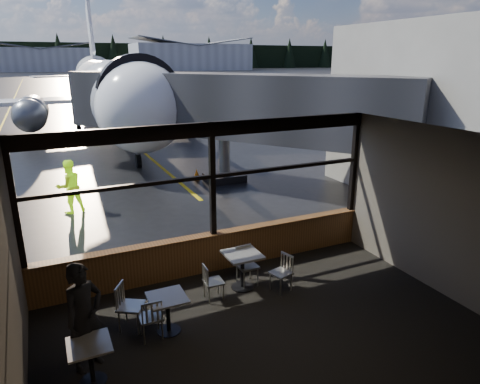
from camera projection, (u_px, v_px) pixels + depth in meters
ground_plane at (48, 78)px, 114.03m from camera, size 520.00×520.00×0.00m
carpet_floor at (277, 341)px, 7.58m from camera, size 8.00×6.00×0.01m
ceiling at (282, 147)px, 6.54m from camera, size 8.00×6.00×0.04m
wall_left at (7, 309)px, 5.45m from camera, size 0.04×6.00×3.50m
wall_right at (450, 216)px, 8.67m from camera, size 0.04×6.00×3.50m
wall_back at (423, 364)px, 4.46m from camera, size 8.00×0.04×3.50m
window_sill at (214, 252)px, 10.04m from camera, size 8.00×0.28×0.90m
window_header at (211, 129)px, 9.18m from camera, size 8.00×0.18×0.30m
mullion_left at (14, 205)px, 7.93m from camera, size 0.12×0.12×2.60m
mullion_centre at (212, 181)px, 9.52m from camera, size 0.12×0.12×2.60m
mullion_right at (354, 163)px, 11.11m from camera, size 0.12×0.12×2.60m
window_transom at (212, 176)px, 9.49m from camera, size 8.00×0.10×0.08m
airliner at (106, 51)px, 28.55m from camera, size 30.95×36.39×10.61m
jet_bridge at (249, 126)px, 15.66m from camera, size 9.17×11.21×4.89m
cafe_table_near at (242, 271)px, 9.24m from camera, size 0.75×0.75×0.82m
cafe_table_mid at (168, 314)px, 7.75m from camera, size 0.66×0.66×0.73m
cafe_table_left at (91, 363)px, 6.53m from camera, size 0.63×0.63×0.70m
chair_near_e at (281, 273)px, 9.13m from camera, size 0.55×0.55×0.83m
chair_near_w at (214, 282)px, 8.79m from camera, size 0.45×0.45×0.80m
chair_near_n at (247, 266)px, 9.37m from camera, size 0.50×0.50×0.88m
chair_mid_s at (151, 317)px, 7.57m from camera, size 0.47×0.47×0.83m
chair_mid_w at (131, 307)px, 7.82m from camera, size 0.68×0.68×0.91m
passenger at (85, 317)px, 6.71m from camera, size 0.80×0.72×1.83m
ground_crew at (69, 187)px, 13.73m from camera, size 1.01×0.89×1.74m
cone_nose at (197, 174)px, 17.68m from camera, size 0.32×0.32×0.45m
terminal_annex at (444, 111)px, 15.47m from camera, size 5.00×7.00×6.00m
hangar_mid at (41, 58)px, 168.80m from camera, size 38.00×15.00×10.00m
hangar_right at (191, 56)px, 186.62m from camera, size 50.00×20.00×12.00m
fuel_tank_c at (13, 64)px, 162.77m from camera, size 8.00×8.00×6.00m
treeline at (40, 56)px, 190.14m from camera, size 360.00×3.00×12.00m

